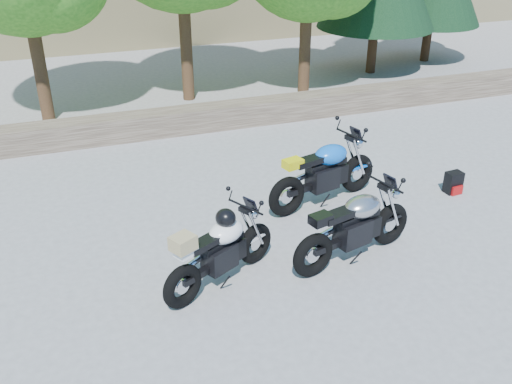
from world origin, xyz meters
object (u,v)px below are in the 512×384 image
Objects in this scene: backpack at (454,183)px; white_bike at (220,249)px; silver_bike at (355,227)px; blue_bike at (325,173)px.

white_bike is at bearing -170.35° from backpack.
backpack is at bearing -13.72° from white_bike.
silver_bike is 1.17× the size of white_bike.
blue_bike is at bearing 7.07° from white_bike.
silver_bike is 5.44× the size of backpack.
silver_bike is 1.87m from white_bike.
white_bike is at bearing -159.74° from blue_bike.
blue_bike reaches higher than backpack.
silver_bike is at bearing -30.00° from white_bike.
silver_bike is at bearing -116.00° from blue_bike.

